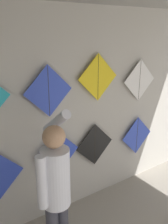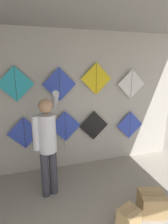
{
  "view_description": "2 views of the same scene",
  "coord_description": "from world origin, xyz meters",
  "px_view_note": "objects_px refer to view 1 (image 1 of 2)",
  "views": [
    {
      "loc": [
        -1.29,
        0.67,
        2.5
      ],
      "look_at": [
        0.34,
        3.08,
        1.53
      ],
      "focal_mm": 40.0,
      "sensor_mm": 36.0,
      "label": 1
    },
    {
      "loc": [
        -0.47,
        -0.03,
        2.14
      ],
      "look_at": [
        0.41,
        3.08,
        1.28
      ],
      "focal_mm": 28.0,
      "sensor_mm": 36.0,
      "label": 2
    }
  ],
  "objects_px": {
    "shopkeeper": "(55,187)",
    "kite_2": "(58,155)",
    "kite_8": "(98,77)",
    "kite_9": "(140,80)",
    "kite_4": "(137,136)",
    "kite_7": "(49,91)",
    "kite_3": "(95,145)"
  },
  "relations": [
    {
      "from": "shopkeeper",
      "to": "kite_7",
      "type": "height_order",
      "value": "kite_7"
    },
    {
      "from": "kite_3",
      "to": "kite_9",
      "type": "xyz_separation_m",
      "value": [
        0.84,
        0.0,
        0.86
      ]
    },
    {
      "from": "kite_4",
      "to": "kite_7",
      "type": "xyz_separation_m",
      "value": [
        -1.58,
        0.0,
        0.97
      ]
    },
    {
      "from": "kite_2",
      "to": "kite_9",
      "type": "bearing_deg",
      "value": 0.03
    },
    {
      "from": "kite_4",
      "to": "kite_8",
      "type": "bearing_deg",
      "value": 180.0
    },
    {
      "from": "kite_4",
      "to": "kite_7",
      "type": "distance_m",
      "value": 1.85
    },
    {
      "from": "shopkeeper",
      "to": "kite_7",
      "type": "distance_m",
      "value": 1.13
    },
    {
      "from": "kite_4",
      "to": "kite_7",
      "type": "relative_size",
      "value": 1.0
    },
    {
      "from": "kite_3",
      "to": "kite_4",
      "type": "distance_m",
      "value": 0.87
    },
    {
      "from": "shopkeeper",
      "to": "kite_2",
      "type": "xyz_separation_m",
      "value": [
        0.42,
        0.73,
        -0.09
      ]
    },
    {
      "from": "kite_4",
      "to": "kite_7",
      "type": "height_order",
      "value": "kite_7"
    },
    {
      "from": "kite_2",
      "to": "kite_4",
      "type": "height_order",
      "value": "kite_2"
    },
    {
      "from": "kite_3",
      "to": "kite_9",
      "type": "distance_m",
      "value": 1.2
    },
    {
      "from": "shopkeeper",
      "to": "kite_9",
      "type": "xyz_separation_m",
      "value": [
        1.87,
        0.73,
        0.76
      ]
    },
    {
      "from": "kite_3",
      "to": "kite_7",
      "type": "distance_m",
      "value": 1.14
    },
    {
      "from": "kite_8",
      "to": "kite_7",
      "type": "bearing_deg",
      "value": 180.0
    },
    {
      "from": "shopkeeper",
      "to": "kite_4",
      "type": "distance_m",
      "value": 2.04
    },
    {
      "from": "kite_2",
      "to": "kite_9",
      "type": "distance_m",
      "value": 1.69
    },
    {
      "from": "kite_8",
      "to": "kite_4",
      "type": "bearing_deg",
      "value": 0.0
    },
    {
      "from": "kite_3",
      "to": "kite_4",
      "type": "xyz_separation_m",
      "value": [
        0.87,
        0.0,
        -0.07
      ]
    },
    {
      "from": "kite_3",
      "to": "kite_2",
      "type": "bearing_deg",
      "value": -179.93
    },
    {
      "from": "shopkeeper",
      "to": "kite_9",
      "type": "relative_size",
      "value": 2.75
    },
    {
      "from": "kite_8",
      "to": "kite_9",
      "type": "height_order",
      "value": "kite_8"
    },
    {
      "from": "shopkeeper",
      "to": "kite_2",
      "type": "bearing_deg",
      "value": 45.02
    },
    {
      "from": "kite_7",
      "to": "kite_3",
      "type": "bearing_deg",
      "value": 0.0
    },
    {
      "from": "kite_4",
      "to": "shopkeeper",
      "type": "bearing_deg",
      "value": -159.12
    },
    {
      "from": "kite_7",
      "to": "kite_8",
      "type": "relative_size",
      "value": 1.0
    },
    {
      "from": "kite_3",
      "to": "kite_7",
      "type": "bearing_deg",
      "value": 180.0
    },
    {
      "from": "kite_7",
      "to": "shopkeeper",
      "type": "bearing_deg",
      "value": -114.15
    },
    {
      "from": "kite_3",
      "to": "kite_8",
      "type": "distance_m",
      "value": 0.99
    },
    {
      "from": "shopkeeper",
      "to": "kite_4",
      "type": "height_order",
      "value": "shopkeeper"
    },
    {
      "from": "shopkeeper",
      "to": "kite_7",
      "type": "relative_size",
      "value": 2.75
    }
  ]
}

